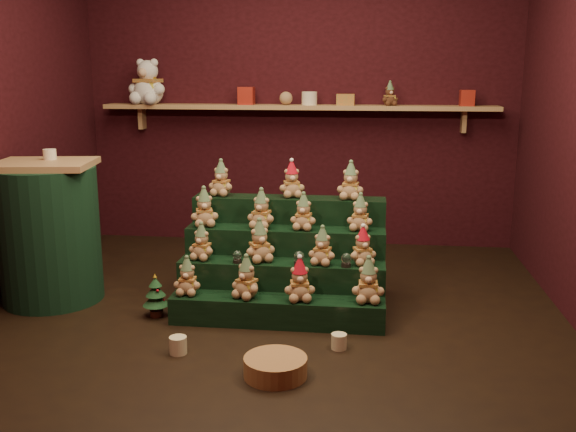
# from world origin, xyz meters

# --- Properties ---
(ground) EXTENTS (4.00, 4.00, 0.00)m
(ground) POSITION_xyz_m (0.00, 0.00, 0.00)
(ground) COLOR black
(ground) RESTS_ON ground
(back_wall) EXTENTS (4.00, 0.10, 2.80)m
(back_wall) POSITION_xyz_m (0.00, 2.05, 1.40)
(back_wall) COLOR black
(back_wall) RESTS_ON ground
(front_wall) EXTENTS (4.00, 0.10, 2.80)m
(front_wall) POSITION_xyz_m (0.00, -2.05, 1.40)
(front_wall) COLOR black
(front_wall) RESTS_ON ground
(back_shelf) EXTENTS (3.60, 0.26, 0.24)m
(back_shelf) POSITION_xyz_m (0.00, 1.87, 1.29)
(back_shelf) COLOR #AB8255
(back_shelf) RESTS_ON ground
(riser_tier_front) EXTENTS (1.40, 0.22, 0.18)m
(riser_tier_front) POSITION_xyz_m (0.09, -0.12, 0.09)
(riser_tier_front) COLOR black
(riser_tier_front) RESTS_ON ground
(riser_tier_midfront) EXTENTS (1.40, 0.22, 0.36)m
(riser_tier_midfront) POSITION_xyz_m (0.09, 0.10, 0.18)
(riser_tier_midfront) COLOR black
(riser_tier_midfront) RESTS_ON ground
(riser_tier_midback) EXTENTS (1.40, 0.22, 0.54)m
(riser_tier_midback) POSITION_xyz_m (0.09, 0.32, 0.27)
(riser_tier_midback) COLOR black
(riser_tier_midback) RESTS_ON ground
(riser_tier_back) EXTENTS (1.40, 0.22, 0.72)m
(riser_tier_back) POSITION_xyz_m (0.09, 0.54, 0.36)
(riser_tier_back) COLOR black
(riser_tier_back) RESTS_ON ground
(teddy_0) EXTENTS (0.18, 0.16, 0.25)m
(teddy_0) POSITION_xyz_m (-0.50, -0.12, 0.31)
(teddy_0) COLOR #A7815C
(teddy_0) RESTS_ON riser_tier_front
(teddy_1) EXTENTS (0.26, 0.25, 0.28)m
(teddy_1) POSITION_xyz_m (-0.11, -0.13, 0.32)
(teddy_1) COLOR #A7815C
(teddy_1) RESTS_ON riser_tier_front
(teddy_2) EXTENTS (0.23, 0.21, 0.28)m
(teddy_2) POSITION_xyz_m (0.24, -0.14, 0.32)
(teddy_2) COLOR #A7815C
(teddy_2) RESTS_ON riser_tier_front
(teddy_3) EXTENTS (0.21, 0.19, 0.29)m
(teddy_3) POSITION_xyz_m (0.68, -0.11, 0.32)
(teddy_3) COLOR #A7815C
(teddy_3) RESTS_ON riser_tier_front
(teddy_4) EXTENTS (0.21, 0.20, 0.25)m
(teddy_4) POSITION_xyz_m (-0.46, 0.09, 0.48)
(teddy_4) COLOR #A7815C
(teddy_4) RESTS_ON riser_tier_midfront
(teddy_5) EXTENTS (0.27, 0.26, 0.28)m
(teddy_5) POSITION_xyz_m (-0.06, 0.10, 0.50)
(teddy_5) COLOR #A7815C
(teddy_5) RESTS_ON riser_tier_midfront
(teddy_6) EXTENTS (0.21, 0.20, 0.25)m
(teddy_6) POSITION_xyz_m (0.37, 0.08, 0.49)
(teddy_6) COLOR #A7815C
(teddy_6) RESTS_ON riser_tier_midfront
(teddy_7) EXTENTS (0.23, 0.22, 0.25)m
(teddy_7) POSITION_xyz_m (0.63, 0.11, 0.49)
(teddy_7) COLOR #A7815C
(teddy_7) RESTS_ON riser_tier_midfront
(teddy_8) EXTENTS (0.24, 0.23, 0.27)m
(teddy_8) POSITION_xyz_m (-0.49, 0.32, 0.68)
(teddy_8) COLOR #A7815C
(teddy_8) RESTS_ON riser_tier_midback
(teddy_9) EXTENTS (0.23, 0.21, 0.27)m
(teddy_9) POSITION_xyz_m (-0.08, 0.31, 0.68)
(teddy_9) COLOR #A7815C
(teddy_9) RESTS_ON riser_tier_midback
(teddy_10) EXTENTS (0.20, 0.18, 0.25)m
(teddy_10) POSITION_xyz_m (0.22, 0.30, 0.67)
(teddy_10) COLOR #A7815C
(teddy_10) RESTS_ON riser_tier_midback
(teddy_11) EXTENTS (0.20, 0.19, 0.25)m
(teddy_11) POSITION_xyz_m (0.61, 0.33, 0.67)
(teddy_11) COLOR #A7815C
(teddy_11) RESTS_ON riser_tier_midback
(teddy_12) EXTENTS (0.21, 0.20, 0.26)m
(teddy_12) POSITION_xyz_m (-0.42, 0.55, 0.85)
(teddy_12) COLOR #A7815C
(teddy_12) RESTS_ON riser_tier_back
(teddy_13) EXTENTS (0.22, 0.21, 0.26)m
(teddy_13) POSITION_xyz_m (0.11, 0.55, 0.85)
(teddy_13) COLOR #A7815C
(teddy_13) RESTS_ON riser_tier_back
(teddy_14) EXTENTS (0.21, 0.19, 0.27)m
(teddy_14) POSITION_xyz_m (0.54, 0.52, 0.85)
(teddy_14) COLOR #A7815C
(teddy_14) RESTS_ON riser_tier_back
(snow_globe_a) EXTENTS (0.06, 0.06, 0.08)m
(snow_globe_a) POSITION_xyz_m (-0.20, 0.04, 0.40)
(snow_globe_a) COLOR black
(snow_globe_a) RESTS_ON riser_tier_midfront
(snow_globe_b) EXTENTS (0.07, 0.07, 0.10)m
(snow_globe_b) POSITION_xyz_m (0.22, 0.04, 0.41)
(snow_globe_b) COLOR black
(snow_globe_b) RESTS_ON riser_tier_midfront
(snow_globe_c) EXTENTS (0.07, 0.07, 0.09)m
(snow_globe_c) POSITION_xyz_m (0.53, 0.04, 0.41)
(snow_globe_c) COLOR black
(snow_globe_c) RESTS_ON riser_tier_midfront
(side_table) EXTENTS (0.74, 0.70, 1.01)m
(side_table) POSITION_xyz_m (-1.58, 0.15, 0.50)
(side_table) COLOR #AB8255
(side_table) RESTS_ON ground
(table_ornament) EXTENTS (0.09, 0.09, 0.07)m
(table_ornament) POSITION_xyz_m (-1.58, 0.25, 1.04)
(table_ornament) COLOR beige
(table_ornament) RESTS_ON side_table
(mini_christmas_tree) EXTENTS (0.18, 0.18, 0.30)m
(mini_christmas_tree) POSITION_xyz_m (-0.74, -0.08, 0.15)
(mini_christmas_tree) COLOR #4C291B
(mini_christmas_tree) RESTS_ON ground
(mug_left) EXTENTS (0.10, 0.10, 0.10)m
(mug_left) POSITION_xyz_m (-0.42, -0.64, 0.05)
(mug_left) COLOR beige
(mug_left) RESTS_ON ground
(mug_right) EXTENTS (0.09, 0.09, 0.09)m
(mug_right) POSITION_xyz_m (0.51, -0.45, 0.05)
(mug_right) COLOR beige
(mug_right) RESTS_ON ground
(wicker_basket) EXTENTS (0.35, 0.35, 0.11)m
(wicker_basket) POSITION_xyz_m (0.19, -0.85, 0.05)
(wicker_basket) COLOR #A46E42
(wicker_basket) RESTS_ON ground
(white_bear) EXTENTS (0.43, 0.40, 0.52)m
(white_bear) POSITION_xyz_m (-1.39, 1.84, 1.58)
(white_bear) COLOR silver
(white_bear) RESTS_ON back_shelf
(brown_bear) EXTENTS (0.19, 0.18, 0.21)m
(brown_bear) POSITION_xyz_m (0.83, 1.84, 1.42)
(brown_bear) COLOR #4D2819
(brown_bear) RESTS_ON back_shelf
(gift_tin_red_a) EXTENTS (0.14, 0.14, 0.16)m
(gift_tin_red_a) POSITION_xyz_m (-0.47, 1.85, 1.40)
(gift_tin_red_a) COLOR #AD281A
(gift_tin_red_a) RESTS_ON back_shelf
(gift_tin_cream) EXTENTS (0.14, 0.14, 0.12)m
(gift_tin_cream) POSITION_xyz_m (0.11, 1.85, 1.38)
(gift_tin_cream) COLOR beige
(gift_tin_cream) RESTS_ON back_shelf
(gift_tin_red_b) EXTENTS (0.12, 0.12, 0.14)m
(gift_tin_red_b) POSITION_xyz_m (1.51, 1.85, 1.39)
(gift_tin_red_b) COLOR #AD281A
(gift_tin_red_b) RESTS_ON back_shelf
(shelf_plush_ball) EXTENTS (0.12, 0.12, 0.12)m
(shelf_plush_ball) POSITION_xyz_m (-0.10, 1.85, 1.38)
(shelf_plush_ball) COLOR #A7815C
(shelf_plush_ball) RESTS_ON back_shelf
(scarf_gift_box) EXTENTS (0.16, 0.10, 0.10)m
(scarf_gift_box) POSITION_xyz_m (0.44, 1.85, 1.37)
(scarf_gift_box) COLOR orange
(scarf_gift_box) RESTS_ON back_shelf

